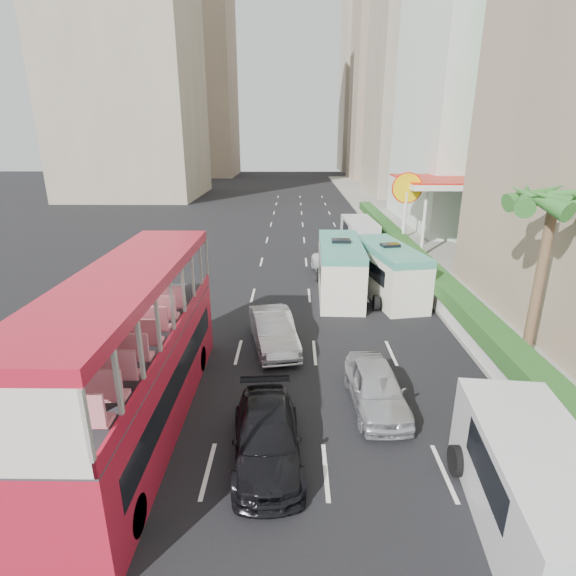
{
  "coord_description": "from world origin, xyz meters",
  "views": [
    {
      "loc": [
        -1.29,
        -11.89,
        8.67
      ],
      "look_at": [
        -1.5,
        4.0,
        3.2
      ],
      "focal_mm": 28.0,
      "sensor_mm": 36.0,
      "label": 1
    }
  ],
  "objects_px": {
    "panel_van_near": "(536,491)",
    "palm_tree": "(538,284)",
    "car_silver_lane_b": "(375,406)",
    "panel_van_far": "(359,234)",
    "shell_station": "(439,214)",
    "minibus_far": "(388,272)",
    "van_asset": "(334,276)",
    "double_decker_bus": "(135,353)",
    "minibus_near": "(340,269)",
    "car_black": "(267,457)",
    "car_silver_lane_a": "(273,346)"
  },
  "relations": [
    {
      "from": "panel_van_near",
      "to": "palm_tree",
      "type": "bearing_deg",
      "value": 70.7
    },
    {
      "from": "car_silver_lane_b",
      "to": "palm_tree",
      "type": "relative_size",
      "value": 0.65
    },
    {
      "from": "panel_van_far",
      "to": "shell_station",
      "type": "height_order",
      "value": "shell_station"
    },
    {
      "from": "minibus_far",
      "to": "panel_van_far",
      "type": "relative_size",
      "value": 1.16
    },
    {
      "from": "van_asset",
      "to": "shell_station",
      "type": "bearing_deg",
      "value": 33.23
    },
    {
      "from": "car_silver_lane_b",
      "to": "panel_van_far",
      "type": "height_order",
      "value": "panel_van_far"
    },
    {
      "from": "double_decker_bus",
      "to": "minibus_near",
      "type": "bearing_deg",
      "value": 59.28
    },
    {
      "from": "shell_station",
      "to": "minibus_near",
      "type": "bearing_deg",
      "value": -129.08
    },
    {
      "from": "car_silver_lane_b",
      "to": "palm_tree",
      "type": "bearing_deg",
      "value": 20.99
    },
    {
      "from": "panel_van_near",
      "to": "shell_station",
      "type": "distance_m",
      "value": 27.52
    },
    {
      "from": "car_black",
      "to": "palm_tree",
      "type": "xyz_separation_m",
      "value": [
        9.82,
        5.44,
        3.38
      ]
    },
    {
      "from": "palm_tree",
      "to": "car_black",
      "type": "bearing_deg",
      "value": -151.02
    },
    {
      "from": "car_silver_lane_a",
      "to": "minibus_near",
      "type": "distance_m",
      "value": 7.72
    },
    {
      "from": "van_asset",
      "to": "shell_station",
      "type": "height_order",
      "value": "shell_station"
    },
    {
      "from": "car_silver_lane_a",
      "to": "minibus_near",
      "type": "xyz_separation_m",
      "value": [
        3.45,
        6.74,
        1.51
      ]
    },
    {
      "from": "van_asset",
      "to": "car_black",
      "type": "bearing_deg",
      "value": -108.26
    },
    {
      "from": "car_silver_lane_a",
      "to": "minibus_near",
      "type": "height_order",
      "value": "minibus_near"
    },
    {
      "from": "van_asset",
      "to": "minibus_far",
      "type": "distance_m",
      "value": 4.71
    },
    {
      "from": "car_silver_lane_b",
      "to": "van_asset",
      "type": "xyz_separation_m",
      "value": [
        -0.13,
        14.49,
        0.0
      ]
    },
    {
      "from": "car_black",
      "to": "panel_van_near",
      "type": "height_order",
      "value": "panel_van_near"
    },
    {
      "from": "panel_van_near",
      "to": "car_black",
      "type": "bearing_deg",
      "value": 164.44
    },
    {
      "from": "panel_van_near",
      "to": "panel_van_far",
      "type": "bearing_deg",
      "value": 96.19
    },
    {
      "from": "panel_van_far",
      "to": "car_silver_lane_b",
      "type": "bearing_deg",
      "value": -98.67
    },
    {
      "from": "double_decker_bus",
      "to": "panel_van_near",
      "type": "relative_size",
      "value": 1.93
    },
    {
      "from": "car_silver_lane_a",
      "to": "car_black",
      "type": "distance_m",
      "value": 7.0
    },
    {
      "from": "minibus_far",
      "to": "palm_tree",
      "type": "xyz_separation_m",
      "value": [
        3.84,
        -7.98,
        1.95
      ]
    },
    {
      "from": "minibus_far",
      "to": "shell_station",
      "type": "relative_size",
      "value": 0.81
    },
    {
      "from": "car_silver_lane_a",
      "to": "van_asset",
      "type": "height_order",
      "value": "car_silver_lane_a"
    },
    {
      "from": "minibus_far",
      "to": "shell_station",
      "type": "bearing_deg",
      "value": 50.29
    },
    {
      "from": "van_asset",
      "to": "minibus_near",
      "type": "relative_size",
      "value": 0.74
    },
    {
      "from": "van_asset",
      "to": "car_silver_lane_b",
      "type": "bearing_deg",
      "value": -96.63
    },
    {
      "from": "car_silver_lane_b",
      "to": "palm_tree",
      "type": "distance_m",
      "value": 7.73
    },
    {
      "from": "minibus_near",
      "to": "palm_tree",
      "type": "relative_size",
      "value": 1.06
    },
    {
      "from": "car_silver_lane_a",
      "to": "double_decker_bus",
      "type": "bearing_deg",
      "value": -136.61
    },
    {
      "from": "car_black",
      "to": "minibus_far",
      "type": "relative_size",
      "value": 0.72
    },
    {
      "from": "minibus_far",
      "to": "car_silver_lane_b",
      "type": "bearing_deg",
      "value": -113.91
    },
    {
      "from": "panel_van_far",
      "to": "shell_station",
      "type": "bearing_deg",
      "value": -6.94
    },
    {
      "from": "minibus_far",
      "to": "palm_tree",
      "type": "bearing_deg",
      "value": -75.26
    },
    {
      "from": "car_silver_lane_b",
      "to": "shell_station",
      "type": "xyz_separation_m",
      "value": [
        8.54,
        21.87,
        2.75
      ]
    },
    {
      "from": "van_asset",
      "to": "panel_van_far",
      "type": "height_order",
      "value": "panel_van_far"
    },
    {
      "from": "double_decker_bus",
      "to": "shell_station",
      "type": "xyz_separation_m",
      "value": [
        16.0,
        23.0,
        0.22
      ]
    },
    {
      "from": "double_decker_bus",
      "to": "car_black",
      "type": "height_order",
      "value": "double_decker_bus"
    },
    {
      "from": "car_silver_lane_a",
      "to": "car_black",
      "type": "xyz_separation_m",
      "value": [
        0.13,
        -7.0,
        0.0
      ]
    },
    {
      "from": "double_decker_bus",
      "to": "minibus_far",
      "type": "bearing_deg",
      "value": 50.28
    },
    {
      "from": "palm_tree",
      "to": "panel_van_far",
      "type": "bearing_deg",
      "value": 101.21
    },
    {
      "from": "car_silver_lane_b",
      "to": "shell_station",
      "type": "height_order",
      "value": "shell_station"
    },
    {
      "from": "car_black",
      "to": "palm_tree",
      "type": "height_order",
      "value": "palm_tree"
    },
    {
      "from": "minibus_near",
      "to": "palm_tree",
      "type": "distance_m",
      "value": 10.7
    },
    {
      "from": "double_decker_bus",
      "to": "car_silver_lane_a",
      "type": "height_order",
      "value": "double_decker_bus"
    },
    {
      "from": "double_decker_bus",
      "to": "car_silver_lane_a",
      "type": "distance_m",
      "value": 7.22
    }
  ]
}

